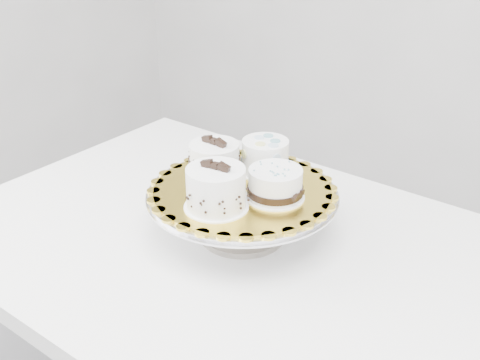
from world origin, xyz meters
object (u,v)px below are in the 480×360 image
Objects in this scene: table at (243,274)px; cake_stand at (242,205)px; cake_swirl at (216,189)px; cake_banded at (215,162)px; cake_board at (242,190)px; cake_dots at (265,156)px; cake_ribbon at (276,185)px.

table is 3.27× the size of cake_stand.
table is 0.23m from cake_swirl.
table is 11.08× the size of cake_banded.
cake_banded is at bearing 122.23° from cake_swirl.
cake_board is 2.84× the size of cake_swirl.
cake_dots reaches higher than table.
cake_banded is 0.96× the size of cake_dots.
cake_stand is 0.04m from cake_board.
cake_swirl reaches higher than cake_ribbon.
cake_swirl is 0.12m from cake_ribbon.
table is 3.55× the size of cake_board.
cake_board is (-0.00, 0.00, 0.04)m from cake_stand.
cake_board is at bearing 93.58° from cake_stand.
cake_stand is 0.10m from cake_ribbon.
cake_board reaches higher than cake_stand.
cake_swirl reaches higher than cake_stand.
cake_ribbon is at bearing 6.79° from cake_stand.
cake_board is 3.12× the size of cake_banded.
cake_board is 0.08m from cake_banded.
cake_board is at bearing -2.40° from cake_banded.
cake_swirl is 0.18m from cake_dots.
cake_ribbon is at bearing -31.31° from cake_dots.
table is 0.15m from cake_stand.
table is 10.41× the size of cake_ribbon.
cake_banded reaches higher than cake_dots.
cake_swirl is at bearing -86.52° from cake_stand.
cake_swirl is 1.10× the size of cake_banded.
cake_swirl is at bearing -131.33° from cake_ribbon.
cake_ribbon is at bearing 3.44° from cake_banded.
cake_swirl is (-0.02, -0.06, 0.22)m from table.
cake_stand is 0.10m from cake_banded.
cake_banded is (-0.08, 0.01, 0.07)m from cake_stand.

